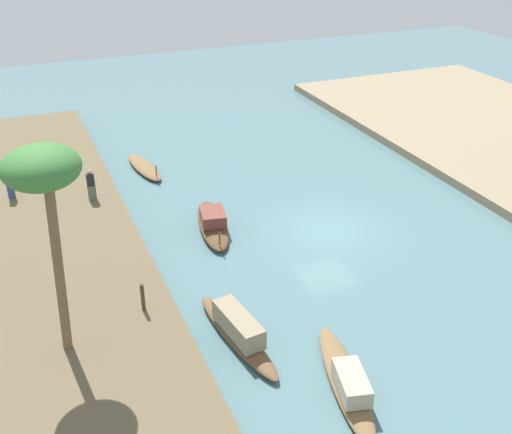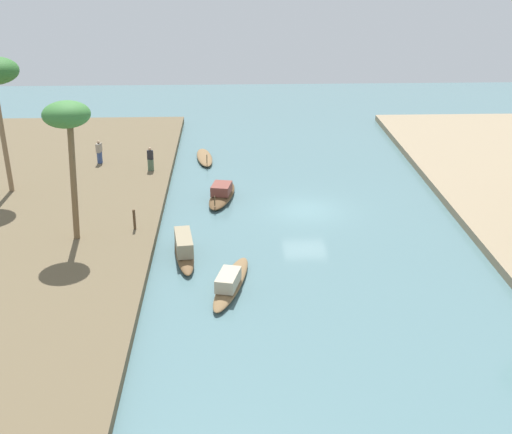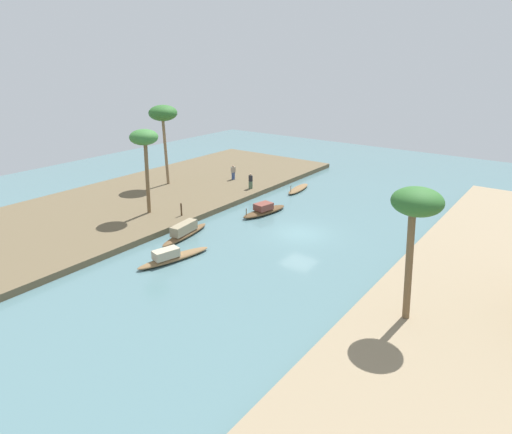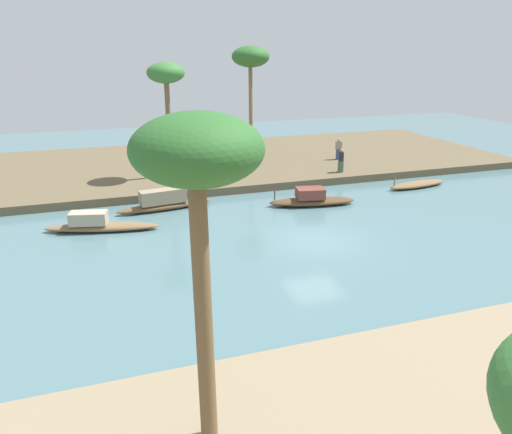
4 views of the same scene
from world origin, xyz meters
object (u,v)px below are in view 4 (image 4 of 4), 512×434
sampan_with_tall_canopy (164,202)px  sampan_with_red_awning (98,224)px  person_by_mooring (338,150)px  palm_tree_left_near (251,59)px  palm_tree_left_far (166,77)px  sampan_midstream (417,184)px  person_on_near_bank (341,163)px  palm_tree_right_tall (198,165)px  mooring_post (196,176)px  sampan_downstream_large (312,199)px

sampan_with_tall_canopy → sampan_with_red_awning: 4.17m
person_by_mooring → palm_tree_left_near: palm_tree_left_near is taller
person_by_mooring → palm_tree_left_far: bearing=22.4°
sampan_midstream → person_on_near_bank: 5.01m
sampan_with_red_awning → person_by_mooring: 19.36m
sampan_with_red_awning → person_on_near_bank: person_on_near_bank is taller
person_by_mooring → palm_tree_right_tall: 28.77m
sampan_with_red_awning → mooring_post: bearing=-126.1°
mooring_post → palm_tree_left_near: (-6.13, -8.17, 6.45)m
palm_tree_left_near → palm_tree_right_tall: 29.92m
sampan_with_tall_canopy → palm_tree_right_tall: (1.75, 17.24, 5.90)m
mooring_post → palm_tree_right_tall: size_ratio=0.16×
sampan_with_tall_canopy → person_by_mooring: person_by_mooring is taller
sampan_with_red_awning → palm_tree_left_near: palm_tree_left_near is taller
person_on_near_bank → palm_tree_right_tall: palm_tree_right_tall is taller
palm_tree_left_near → palm_tree_right_tall: bearing=70.0°
sampan_with_tall_canopy → mooring_post: bearing=-138.8°
sampan_downstream_large → sampan_midstream: bearing=-159.9°
sampan_with_red_awning → sampan_downstream_large: sampan_downstream_large is taller
sampan_downstream_large → mooring_post: (5.49, -4.49, 0.67)m
person_by_mooring → palm_tree_left_far: 13.63m
sampan_midstream → person_by_mooring: person_by_mooring is taller
person_by_mooring → person_on_near_bank: bearing=82.2°
person_by_mooring → sampan_with_red_awning: bearing=44.2°
person_on_near_bank → palm_tree_left_far: bearing=-95.0°
palm_tree_left_far → sampan_downstream_large: bearing=132.4°
mooring_post → palm_tree_left_near: bearing=-126.9°
sampan_with_tall_canopy → palm_tree_left_far: size_ratio=0.76×
person_by_mooring → palm_tree_right_tall: size_ratio=0.23×
sampan_with_tall_canopy → sampan_downstream_large: (-7.84, 1.81, -0.10)m
palm_tree_left_far → palm_tree_right_tall: bearing=82.3°
palm_tree_left_near → sampan_midstream: bearing=122.3°
sampan_midstream → mooring_post: 13.73m
sampan_midstream → person_by_mooring: 7.28m
sampan_with_tall_canopy → sampan_midstream: size_ratio=1.23×
sampan_with_tall_canopy → sampan_with_red_awning: size_ratio=0.97×
person_by_mooring → palm_tree_right_tall: palm_tree_right_tall is taller
sampan_with_red_awning → palm_tree_right_tall: palm_tree_right_tall is taller
sampan_with_red_awning → sampan_downstream_large: bearing=-163.9°
person_on_near_bank → palm_tree_right_tall: 24.94m
sampan_downstream_large → person_on_near_bank: bearing=-121.5°
sampan_with_red_awning → palm_tree_left_far: (-4.81, -7.60, 6.25)m
palm_tree_left_near → sampan_with_tall_canopy: bearing=52.0°
sampan_with_tall_canopy → person_on_near_bank: 12.42m
person_by_mooring → palm_tree_left_near: (5.29, -4.43, 6.28)m
palm_tree_right_tall → sampan_downstream_large: bearing=-121.9°
sampan_midstream → person_by_mooring: size_ratio=2.77×
person_on_near_bank → sampan_with_red_awning: bearing=-63.8°
sampan_with_red_awning → mooring_post: mooring_post is taller
sampan_midstream → mooring_post: (13.33, -3.21, 0.83)m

